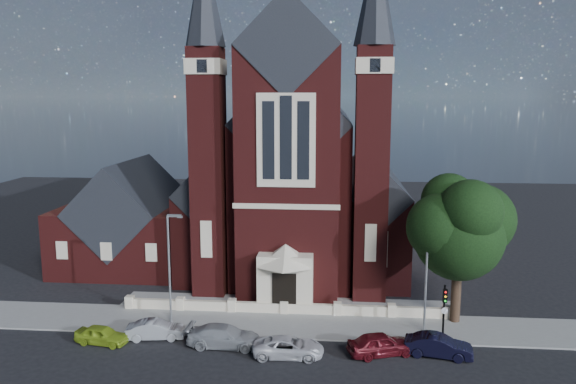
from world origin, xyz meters
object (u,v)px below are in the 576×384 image
(parish_hall, at_px, (131,224))
(car_silver_b, at_px, (224,336))
(street_tree, at_px, (462,230))
(car_lime_van, at_px, (102,335))
(traffic_signal, at_px, (444,306))
(car_white_suv, at_px, (288,347))
(car_navy, at_px, (438,346))
(street_lamp_right, at_px, (428,269))
(car_dark_red, at_px, (381,344))
(car_silver_a, at_px, (156,330))
(street_lamp_left, at_px, (170,262))
(church, at_px, (299,176))

(parish_hall, bearing_deg, car_silver_b, -54.09)
(street_tree, bearing_deg, car_lime_van, -167.48)
(traffic_signal, bearing_deg, car_white_suv, -164.13)
(street_tree, relative_size, traffic_signal, 2.67)
(parish_hall, bearing_deg, car_lime_van, -76.01)
(car_white_suv, bearing_deg, parish_hall, 40.55)
(car_lime_van, height_order, car_navy, car_navy)
(car_white_suv, bearing_deg, street_tree, -64.21)
(street_tree, relative_size, car_white_suv, 2.38)
(parish_hall, bearing_deg, street_tree, -23.26)
(car_lime_van, xyz_separation_m, car_white_suv, (12.51, -0.78, 0.01))
(street_lamp_right, relative_size, car_dark_red, 1.89)
(street_lamp_right, bearing_deg, car_dark_red, -131.89)
(car_white_suv, bearing_deg, car_silver_a, 76.75)
(street_lamp_left, height_order, street_lamp_right, same)
(parish_hall, height_order, car_silver_b, parish_hall)
(car_silver_a, xyz_separation_m, car_dark_red, (15.03, -1.12, 0.09))
(parish_hall, xyz_separation_m, car_silver_b, (12.59, -17.39, -3.30))
(parish_hall, xyz_separation_m, street_lamp_left, (8.09, -14.00, 0.59))
(street_lamp_left, relative_size, car_silver_a, 2.08)
(church, height_order, car_lime_van, church)
(church, xyz_separation_m, car_white_suv, (0.91, -23.39, -7.56))
(street_lamp_right, xyz_separation_m, car_navy, (0.25, -3.62, -3.90))
(parish_hall, xyz_separation_m, car_dark_red, (22.75, -17.73, -3.28))
(car_lime_van, bearing_deg, car_white_suv, -84.45)
(street_lamp_right, distance_m, car_lime_van, 22.36)
(street_tree, relative_size, car_lime_van, 2.98)
(church, xyz_separation_m, car_dark_red, (6.75, -22.67, -7.45))
(parish_hall, height_order, car_navy, parish_hall)
(traffic_signal, bearing_deg, parish_hall, 150.02)
(car_white_suv, distance_m, car_navy, 9.47)
(street_lamp_left, bearing_deg, car_navy, -11.23)
(car_dark_red, relative_size, car_navy, 1.02)
(street_tree, xyz_separation_m, car_lime_van, (-24.20, -5.37, -6.35))
(church, xyz_separation_m, parish_hall, (-16.00, -4.94, -4.17))
(traffic_signal, xyz_separation_m, car_dark_red, (-4.25, -2.15, -1.85))
(street_lamp_right, height_order, car_dark_red, street_lamp_right)
(street_tree, xyz_separation_m, street_lamp_right, (-2.51, -1.71, -2.36))
(street_tree, bearing_deg, church, 126.17)
(car_silver_a, height_order, car_dark_red, car_dark_red)
(car_silver_b, bearing_deg, car_dark_red, -90.11)
(car_silver_a, height_order, car_navy, car_navy)
(street_lamp_left, relative_size, car_dark_red, 1.89)
(street_lamp_right, bearing_deg, car_silver_a, -171.92)
(street_lamp_right, distance_m, car_white_suv, 10.95)
(car_lime_van, distance_m, car_silver_a, 3.48)
(church, distance_m, street_tree, 21.38)
(car_white_suv, bearing_deg, street_lamp_left, 61.29)
(street_lamp_left, bearing_deg, car_silver_a, -98.20)
(church, bearing_deg, street_tree, -53.83)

